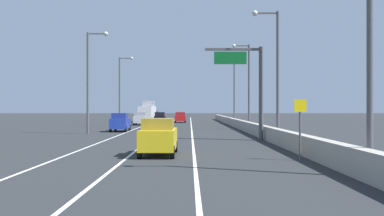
% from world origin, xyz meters
% --- Properties ---
extents(ground_plane, '(320.00, 320.00, 0.00)m').
position_xyz_m(ground_plane, '(0.00, 64.00, 0.00)').
color(ground_plane, '#26282B').
extents(lane_stripe_left, '(0.16, 130.00, 0.00)m').
position_xyz_m(lane_stripe_left, '(-5.50, 55.00, 0.00)').
color(lane_stripe_left, silver).
rests_on(lane_stripe_left, ground_plane).
extents(lane_stripe_center, '(0.16, 130.00, 0.00)m').
position_xyz_m(lane_stripe_center, '(-2.00, 55.00, 0.00)').
color(lane_stripe_center, silver).
rests_on(lane_stripe_center, ground_plane).
extents(lane_stripe_right, '(0.16, 130.00, 0.00)m').
position_xyz_m(lane_stripe_right, '(1.50, 55.00, 0.00)').
color(lane_stripe_right, silver).
rests_on(lane_stripe_right, ground_plane).
extents(jersey_barrier_right, '(0.60, 120.00, 1.10)m').
position_xyz_m(jersey_barrier_right, '(7.58, 40.00, 0.55)').
color(jersey_barrier_right, '#9E998E').
rests_on(jersey_barrier_right, ground_plane).
extents(overhead_sign_gantry, '(4.68, 0.36, 7.50)m').
position_xyz_m(overhead_sign_gantry, '(6.24, 31.45, 4.73)').
color(overhead_sign_gantry, '#47474C').
rests_on(overhead_sign_gantry, ground_plane).
extents(speed_advisory_sign, '(0.60, 0.11, 3.00)m').
position_xyz_m(speed_advisory_sign, '(6.68, 17.82, 1.76)').
color(speed_advisory_sign, '#4C4C51').
rests_on(speed_advisory_sign, ground_plane).
extents(lamp_post_right_near, '(2.14, 0.44, 10.25)m').
position_xyz_m(lamp_post_right_near, '(7.75, 12.67, 5.88)').
color(lamp_post_right_near, '#4C4C51').
rests_on(lamp_post_right_near, ground_plane).
extents(lamp_post_right_second, '(2.14, 0.44, 10.25)m').
position_xyz_m(lamp_post_right_second, '(7.92, 30.69, 5.88)').
color(lamp_post_right_second, '#4C4C51').
rests_on(lamp_post_right_second, ground_plane).
extents(lamp_post_right_third, '(2.14, 0.44, 10.25)m').
position_xyz_m(lamp_post_right_third, '(8.10, 48.72, 5.88)').
color(lamp_post_right_third, '#4C4C51').
rests_on(lamp_post_right_third, ground_plane).
extents(lamp_post_right_fourth, '(2.14, 0.44, 10.25)m').
position_xyz_m(lamp_post_right_fourth, '(8.17, 66.74, 5.88)').
color(lamp_post_right_fourth, '#4C4C51').
rests_on(lamp_post_right_fourth, ground_plane).
extents(lamp_post_left_mid, '(2.14, 0.44, 10.25)m').
position_xyz_m(lamp_post_left_mid, '(-8.68, 40.30, 5.88)').
color(lamp_post_left_mid, '#4C4C51').
rests_on(lamp_post_left_mid, ground_plane).
extents(lamp_post_left_far, '(2.14, 0.44, 10.25)m').
position_xyz_m(lamp_post_left_far, '(-8.95, 61.92, 5.88)').
color(lamp_post_left_far, '#4C4C51').
rests_on(lamp_post_left_far, ground_plane).
extents(car_red_0, '(2.05, 4.63, 1.88)m').
position_xyz_m(car_red_0, '(-0.44, 75.44, 0.94)').
color(car_red_0, red).
rests_on(car_red_0, ground_plane).
extents(car_gray_1, '(1.98, 4.22, 2.08)m').
position_xyz_m(car_gray_1, '(-6.23, 89.89, 1.03)').
color(car_gray_1, slate).
rests_on(car_gray_1, ground_plane).
extents(car_silver_2, '(1.97, 4.71, 1.96)m').
position_xyz_m(car_silver_2, '(-6.36, 64.09, 0.98)').
color(car_silver_2, '#B7B7BC').
rests_on(car_silver_2, ground_plane).
extents(car_black_3, '(1.87, 4.48, 1.96)m').
position_xyz_m(car_black_3, '(-3.48, 66.45, 0.98)').
color(car_black_3, black).
rests_on(car_black_3, ground_plane).
extents(car_yellow_4, '(1.95, 4.28, 2.03)m').
position_xyz_m(car_yellow_4, '(-0.44, 20.29, 1.01)').
color(car_yellow_4, gold).
rests_on(car_yellow_4, ground_plane).
extents(car_blue_5, '(1.89, 4.28, 2.05)m').
position_xyz_m(car_blue_5, '(-6.43, 44.99, 1.02)').
color(car_blue_5, '#1E389E').
rests_on(car_blue_5, ground_plane).
extents(box_truck, '(2.68, 8.87, 4.02)m').
position_xyz_m(box_truck, '(-6.65, 78.50, 1.83)').
color(box_truck, silver).
rests_on(box_truck, ground_plane).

